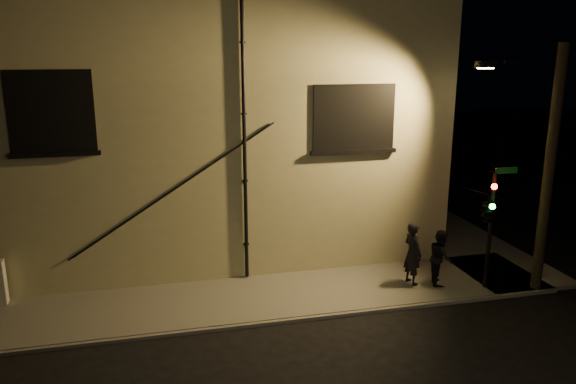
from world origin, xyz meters
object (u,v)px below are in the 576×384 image
object	(u,v)px
pedestrian_a	(413,253)
streetlamp_pole	(545,165)
pedestrian_b	(440,257)
traffic_signal	(488,210)

from	to	relation	value
pedestrian_a	streetlamp_pole	distance (m)	4.50
pedestrian_b	traffic_signal	world-z (taller)	traffic_signal
pedestrian_b	traffic_signal	size ratio (longest dim) A/B	0.46
pedestrian_a	streetlamp_pole	bearing A→B (deg)	-120.52
streetlamp_pole	traffic_signal	bearing A→B (deg)	172.98
pedestrian_a	pedestrian_b	distance (m)	0.84
pedestrian_a	streetlamp_pole	xyz separation A→B (m)	(3.39, -1.09, 2.74)
traffic_signal	streetlamp_pole	world-z (taller)	streetlamp_pole
traffic_signal	streetlamp_pole	distance (m)	2.02
pedestrian_a	pedestrian_b	world-z (taller)	pedestrian_a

